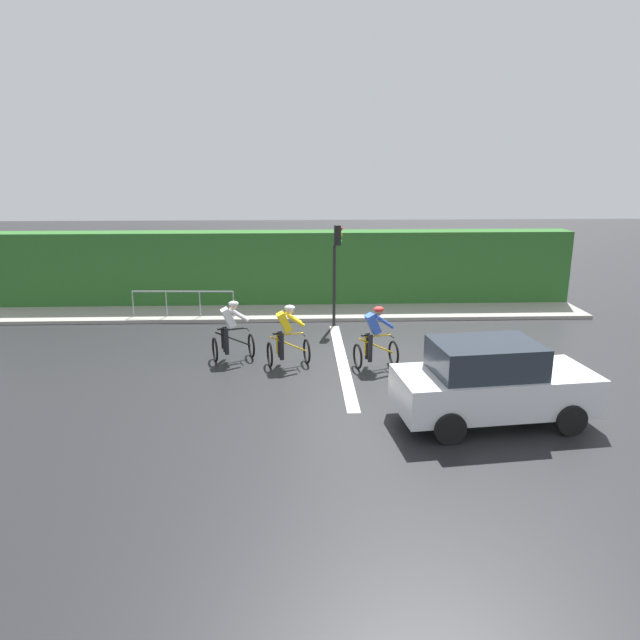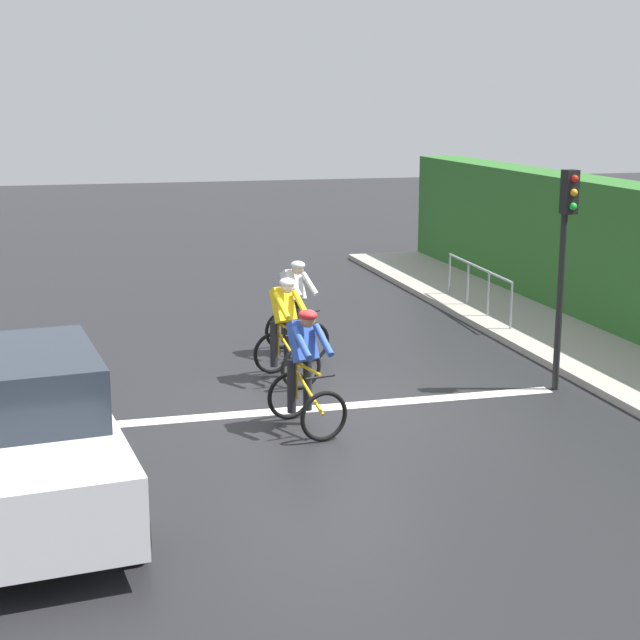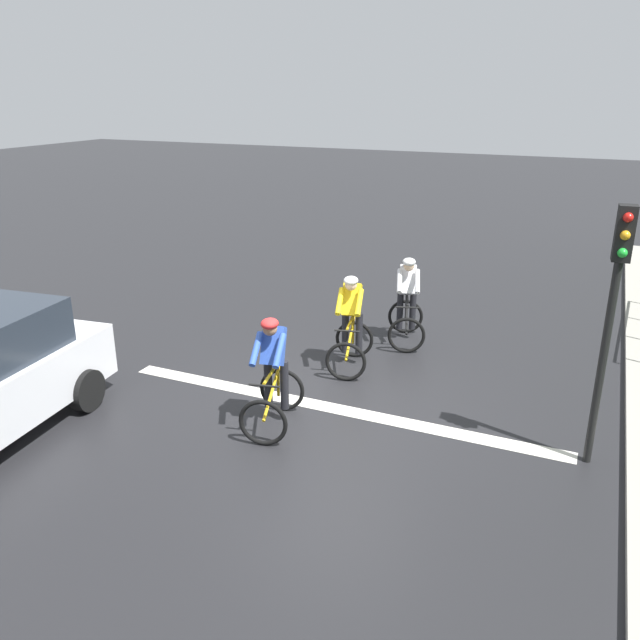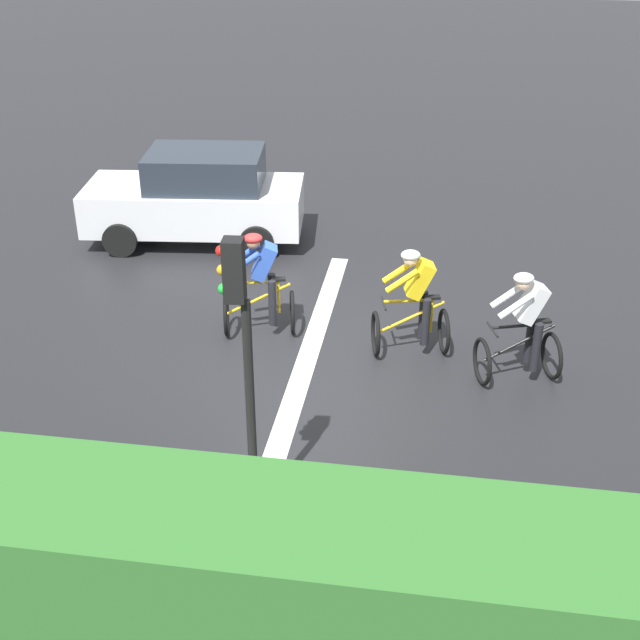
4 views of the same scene
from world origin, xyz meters
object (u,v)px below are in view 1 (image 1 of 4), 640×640
(car_white, at_px, (492,382))
(cyclist_mid, at_px, (375,338))
(pedestrian_railing_kerbside, at_px, (183,297))
(cyclist_second, at_px, (287,337))
(traffic_light_near_crossing, at_px, (336,260))
(cyclist_lead, at_px, (231,332))

(car_white, bearing_deg, cyclist_mid, 29.93)
(cyclist_mid, height_order, pedestrian_railing_kerbside, cyclist_mid)
(cyclist_second, bearing_deg, cyclist_mid, -96.18)
(cyclist_mid, bearing_deg, car_white, -150.07)
(car_white, relative_size, traffic_light_near_crossing, 1.28)
(cyclist_second, relative_size, cyclist_mid, 1.00)
(car_white, xyz_separation_m, traffic_light_near_crossing, (7.62, 2.76, 1.35))
(cyclist_second, xyz_separation_m, pedestrian_railing_kerbside, (4.85, 3.66, -0.01))
(cyclist_second, relative_size, traffic_light_near_crossing, 0.50)
(cyclist_lead, distance_m, car_white, 7.24)
(cyclist_second, bearing_deg, cyclist_lead, 71.22)
(cyclist_lead, height_order, cyclist_mid, same)
(car_white, bearing_deg, cyclist_second, 49.32)
(cyclist_second, relative_size, car_white, 0.39)
(cyclist_lead, xyz_separation_m, cyclist_second, (-0.52, -1.53, 0.00))
(cyclist_lead, relative_size, pedestrian_railing_kerbside, 0.47)
(cyclist_mid, xyz_separation_m, pedestrian_railing_kerbside, (5.10, 5.99, -0.01))
(cyclist_mid, xyz_separation_m, traffic_light_near_crossing, (4.15, 0.76, 1.43))
(cyclist_lead, xyz_separation_m, traffic_light_near_crossing, (3.37, -3.10, 1.43))
(cyclist_lead, bearing_deg, traffic_light_near_crossing, -42.64)
(pedestrian_railing_kerbside, bearing_deg, cyclist_mid, -130.41)
(cyclist_mid, relative_size, traffic_light_near_crossing, 0.50)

